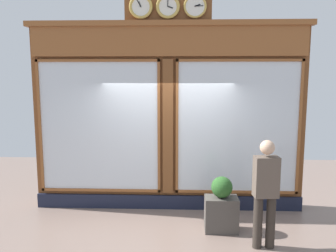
% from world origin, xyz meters
% --- Properties ---
extents(shop_facade, '(5.37, 0.42, 4.20)m').
position_xyz_m(shop_facade, '(0.00, -0.13, 1.85)').
color(shop_facade, brown).
rests_on(shop_facade, ground_plane).
extents(pedestrian, '(0.38, 0.25, 1.69)m').
position_xyz_m(pedestrian, '(-1.54, 1.52, 0.93)').
color(pedestrian, '#312A24').
rests_on(pedestrian, ground_plane).
extents(planter_box, '(0.56, 0.36, 0.59)m').
position_xyz_m(planter_box, '(-0.95, 0.96, 0.30)').
color(planter_box, '#4C4742').
rests_on(planter_box, ground_plane).
extents(planter_shrub, '(0.36, 0.36, 0.36)m').
position_xyz_m(planter_shrub, '(-0.95, 0.96, 0.77)').
color(planter_shrub, '#285623').
rests_on(planter_shrub, planter_box).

